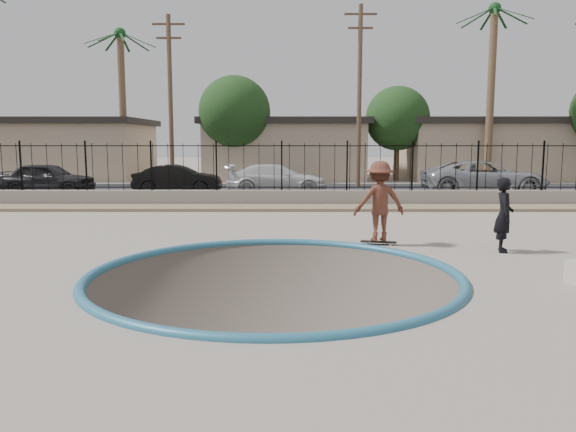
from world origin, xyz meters
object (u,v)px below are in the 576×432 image
(skater, at_px, (379,205))
(car_c, at_px, (277,179))
(car_b, at_px, (178,179))
(car_d, at_px, (484,177))
(videographer, at_px, (504,215))
(car_a, at_px, (48,178))
(skateboard, at_px, (378,242))

(skater, xyz_separation_m, car_c, (-2.74, 12.80, -0.24))
(car_b, distance_m, car_d, 14.21)
(videographer, relative_size, car_b, 0.42)
(skater, bearing_deg, car_c, -85.81)
(car_c, bearing_deg, car_a, 91.75)
(car_a, distance_m, car_d, 20.28)
(skateboard, relative_size, car_c, 0.19)
(skater, height_order, car_c, skater)
(skater, distance_m, car_d, 14.14)
(skater, relative_size, videographer, 1.14)
(skateboard, bearing_deg, car_d, 73.66)
(car_c, bearing_deg, skateboard, -166.22)
(skateboard, bearing_deg, skater, 0.00)
(skateboard, height_order, car_a, car_a)
(videographer, bearing_deg, car_c, 35.52)
(skateboard, height_order, videographer, videographer)
(skater, xyz_separation_m, car_b, (-7.39, 12.80, -0.26))
(skater, relative_size, car_d, 0.34)
(car_c, xyz_separation_m, car_d, (9.55, -0.42, 0.10))
(skateboard, relative_size, car_a, 0.21)
(videographer, height_order, car_d, videographer)
(car_a, relative_size, car_d, 0.76)
(car_b, height_order, car_c, car_c)
(car_a, xyz_separation_m, car_c, (10.73, 0.01, -0.04))
(car_b, bearing_deg, videographer, -144.25)
(videographer, height_order, car_b, videographer)
(car_b, relative_size, car_d, 0.72)
(skater, bearing_deg, videographer, 153.82)
(car_b, xyz_separation_m, car_c, (4.65, 0.00, 0.02))
(videographer, bearing_deg, skater, 85.65)
(car_d, bearing_deg, videographer, 164.10)
(car_a, bearing_deg, skater, -130.07)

